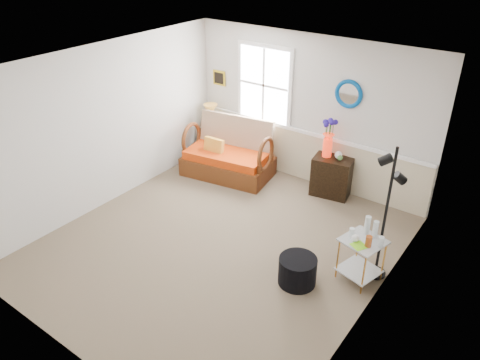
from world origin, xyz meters
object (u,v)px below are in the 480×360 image
Objects in this scene: side_table at (360,260)px; ottoman at (297,271)px; cabinet at (332,177)px; floor_lamp at (385,215)px; loveseat at (228,149)px; lamp_stand at (212,141)px.

side_table reaches higher than ottoman.
cabinet is 0.37× the size of floor_lamp.
side_table is 1.25× the size of ottoman.
loveseat reaches higher than cabinet.
floor_lamp is at bearing -27.63° from loveseat.
cabinet is 2.20m from floor_lamp.
lamp_stand is 4.34m from side_table.
side_table is at bearing -24.67° from lamp_stand.
cabinet is 2.20m from side_table.
ottoman is (-0.76, -0.77, -0.74)m from floor_lamp.
lamp_stand is (-0.79, 0.51, -0.23)m from loveseat.
loveseat is 3.16m from ottoman.
cabinet is at bearing -0.83° from lamp_stand.
loveseat is 2.74× the size of lamp_stand.
cabinet is 1.11× the size of side_table.
floor_lamp is (1.44, -1.55, 0.59)m from cabinet.
lamp_stand is at bearing 137.61° from loveseat.
cabinet is 2.42m from ottoman.
cabinet is at bearing 4.55° from loveseat.
lamp_stand is 1.17× the size of ottoman.
loveseat is 3.20× the size of ottoman.
floor_lamp reaches higher than cabinet.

